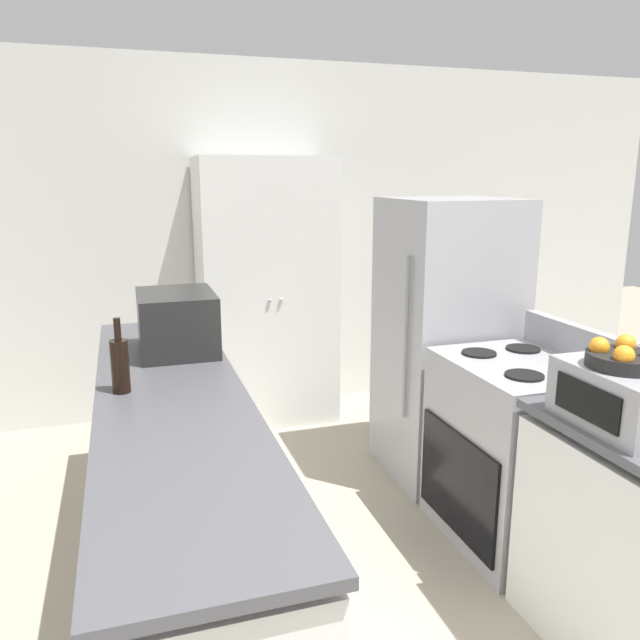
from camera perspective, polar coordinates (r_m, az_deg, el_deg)
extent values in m
cube|color=silver|center=(4.78, -6.05, 7.23)|extent=(7.00, 0.06, 2.60)
cube|color=silver|center=(2.83, -12.86, -16.08)|extent=(0.58, 2.62, 0.84)
cube|color=#4C4C51|center=(2.63, -13.39, -6.95)|extent=(0.60, 2.68, 0.04)
cube|color=silver|center=(4.52, -4.91, 2.49)|extent=(0.95, 0.53, 1.91)
sphere|color=#B2B2B7|center=(4.25, -4.59, 1.80)|extent=(0.03, 0.03, 0.03)
sphere|color=#B2B2B7|center=(4.27, -3.55, 1.86)|extent=(0.03, 0.03, 0.03)
cube|color=#9E9EA3|center=(3.28, 17.54, -11.40)|extent=(0.64, 0.77, 0.92)
cube|color=black|center=(3.16, 12.36, -14.33)|extent=(0.02, 0.68, 0.51)
cube|color=#9E9EA3|center=(3.28, 22.36, -1.81)|extent=(0.06, 0.73, 0.16)
cylinder|color=black|center=(2.90, 18.19, -4.84)|extent=(0.17, 0.17, 0.01)
cylinder|color=black|center=(3.20, 14.34, -2.94)|extent=(0.17, 0.17, 0.01)
cylinder|color=black|center=(3.06, 22.10, -4.26)|extent=(0.17, 0.17, 0.01)
cylinder|color=black|center=(3.34, 18.08, -2.52)|extent=(0.17, 0.17, 0.01)
cube|color=#A3A3A8|center=(3.78, 11.47, -1.78)|extent=(0.68, 0.70, 1.66)
cylinder|color=gray|center=(3.44, 7.86, -1.73)|extent=(0.02, 0.02, 0.91)
cube|color=black|center=(3.19, -12.94, -0.20)|extent=(0.37, 0.47, 0.30)
cube|color=black|center=(3.18, -9.49, -0.10)|extent=(0.01, 0.29, 0.22)
cylinder|color=black|center=(2.67, -17.81, -4.07)|extent=(0.07, 0.07, 0.22)
cylinder|color=black|center=(2.63, -18.05, -0.81)|extent=(0.03, 0.03, 0.09)
cube|color=#939399|center=(2.45, 26.04, -6.35)|extent=(0.31, 0.44, 0.22)
cube|color=black|center=(2.35, 23.20, -6.90)|extent=(0.01, 0.31, 0.13)
cylinder|color=black|center=(2.42, 26.01, -3.35)|extent=(0.25, 0.25, 0.05)
sphere|color=orange|center=(2.48, 26.16, -1.98)|extent=(0.07, 0.07, 0.07)
sphere|color=orange|center=(2.41, 24.17, -2.23)|extent=(0.07, 0.07, 0.07)
sphere|color=orange|center=(2.33, 26.04, -2.93)|extent=(0.07, 0.07, 0.07)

